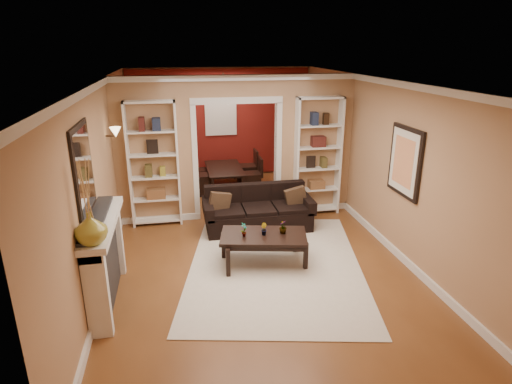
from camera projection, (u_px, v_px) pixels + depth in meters
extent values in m
plane|color=brown|center=(248.00, 240.00, 7.43)|extent=(8.00, 8.00, 0.00)
plane|color=white|center=(247.00, 80.00, 6.55)|extent=(8.00, 8.00, 0.00)
plane|color=tan|center=(221.00, 123.00, 10.70)|extent=(8.00, 0.00, 8.00)
plane|color=tan|center=(336.00, 300.00, 3.27)|extent=(8.00, 0.00, 8.00)
plane|color=tan|center=(104.00, 172.00, 6.59)|extent=(0.00, 8.00, 8.00)
plane|color=tan|center=(376.00, 158.00, 7.39)|extent=(0.00, 8.00, 8.00)
cube|color=tan|center=(237.00, 148.00, 8.10)|extent=(4.50, 0.15, 2.70)
cube|color=maroon|center=(221.00, 125.00, 10.68)|extent=(4.44, 0.04, 2.64)
cube|color=#8CA5CC|center=(221.00, 116.00, 10.57)|extent=(0.78, 0.03, 0.98)
cube|color=beige|center=(275.00, 264.00, 6.57)|extent=(3.26, 4.05, 0.01)
cube|color=black|center=(258.00, 209.00, 7.77)|extent=(1.97, 0.85, 0.77)
cube|color=#503822|center=(220.00, 202.00, 7.57)|extent=(0.38, 0.17, 0.37)
cube|color=#503822|center=(296.00, 197.00, 7.81)|extent=(0.38, 0.12, 0.37)
cube|color=black|center=(264.00, 249.00, 6.54)|extent=(1.40, 0.95, 0.49)
imported|color=#336626|center=(244.00, 230.00, 6.37)|extent=(0.13, 0.14, 0.22)
imported|color=#336626|center=(264.00, 229.00, 6.43)|extent=(0.10, 0.12, 0.18)
imported|color=#336626|center=(283.00, 227.00, 6.48)|extent=(0.16, 0.16, 0.21)
cube|color=white|center=(154.00, 165.00, 7.73)|extent=(0.90, 0.30, 2.30)
cube|color=white|center=(317.00, 157.00, 8.28)|extent=(0.90, 0.30, 2.30)
cube|color=white|center=(107.00, 261.00, 5.47)|extent=(0.32, 1.70, 1.16)
imported|color=olive|center=(91.00, 228.00, 4.59)|extent=(0.37, 0.37, 0.36)
cube|color=silver|center=(83.00, 170.00, 5.05)|extent=(0.03, 0.95, 1.10)
cube|color=#FFE0A5|center=(112.00, 134.00, 6.96)|extent=(0.18, 0.18, 0.22)
cube|color=black|center=(404.00, 162.00, 6.39)|extent=(0.04, 0.85, 1.05)
imported|color=black|center=(226.00, 178.00, 10.00)|extent=(1.45, 0.81, 0.51)
cube|color=black|center=(203.00, 176.00, 9.56)|extent=(0.48, 0.48, 0.85)
cube|color=black|center=(251.00, 174.00, 9.77)|extent=(0.45, 0.45, 0.81)
cube|color=black|center=(201.00, 171.00, 10.13)|extent=(0.48, 0.48, 0.77)
cube|color=black|center=(247.00, 167.00, 10.32)|extent=(0.49, 0.49, 0.84)
cube|color=#352518|center=(226.00, 103.00, 9.28)|extent=(0.50, 0.50, 0.30)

